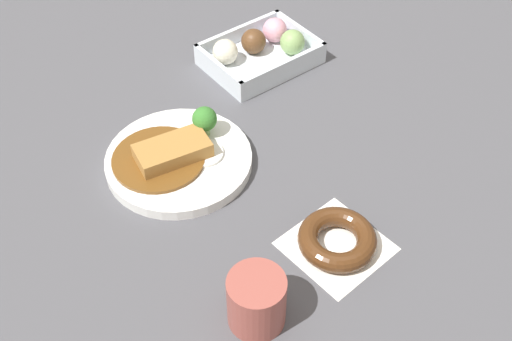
{
  "coord_description": "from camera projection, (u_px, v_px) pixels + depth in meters",
  "views": [
    {
      "loc": [
        0.4,
        0.58,
        0.71
      ],
      "look_at": [
        0.0,
        0.06,
        0.03
      ],
      "focal_mm": 44.44,
      "sensor_mm": 36.0,
      "label": 1
    }
  ],
  "objects": [
    {
      "name": "donut_box",
      "position": [
        261.0,
        50.0,
        1.17
      ],
      "size": [
        0.2,
        0.15,
        0.06
      ],
      "color": "silver",
      "rests_on": "ground_plane"
    },
    {
      "name": "ground_plane",
      "position": [
        234.0,
        163.0,
        1.0
      ],
      "size": [
        1.6,
        1.6,
        0.0
      ],
      "primitive_type": "plane",
      "color": "#4C4C51"
    },
    {
      "name": "chocolate_ring_donut",
      "position": [
        337.0,
        240.0,
        0.87
      ],
      "size": [
        0.14,
        0.14,
        0.03
      ],
      "color": "white",
      "rests_on": "ground_plane"
    },
    {
      "name": "curry_plate",
      "position": [
        178.0,
        157.0,
        0.99
      ],
      "size": [
        0.23,
        0.23,
        0.07
      ],
      "color": "white",
      "rests_on": "ground_plane"
    },
    {
      "name": "coffee_mug",
      "position": [
        256.0,
        301.0,
        0.78
      ],
      "size": [
        0.07,
        0.07,
        0.08
      ],
      "primitive_type": "cylinder",
      "color": "#9E4C42",
      "rests_on": "ground_plane"
    }
  ]
}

